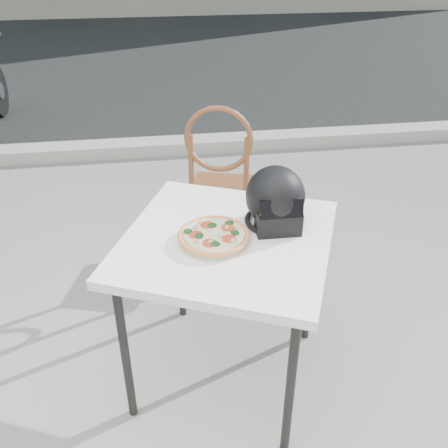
{
  "coord_description": "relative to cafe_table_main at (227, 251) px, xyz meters",
  "views": [
    {
      "loc": [
        0.18,
        -1.62,
        1.97
      ],
      "look_at": [
        0.44,
        0.16,
        0.87
      ],
      "focal_mm": 40.0,
      "sensor_mm": 36.0,
      "label": 1
    }
  ],
  "objects": [
    {
      "name": "helmet",
      "position": [
        0.22,
        0.08,
        0.19
      ],
      "size": [
        0.27,
        0.27,
        0.27
      ],
      "rotation": [
        0.0,
        0.0,
        -0.01
      ],
      "color": "black",
      "rests_on": "cafe_table_main"
    },
    {
      "name": "street_asphalt",
      "position": [
        -0.45,
        6.87,
        -0.74
      ],
      "size": [
        30.0,
        8.0,
        0.0
      ],
      "primitive_type": "cube",
      "color": "black",
      "rests_on": "ground"
    },
    {
      "name": "pizza",
      "position": [
        -0.06,
        -0.02,
        0.1
      ],
      "size": [
        0.39,
        0.39,
        0.04
      ],
      "rotation": [
        0.0,
        0.0,
        0.34
      ],
      "color": "#E39053",
      "rests_on": "plate"
    },
    {
      "name": "cafe_table_main",
      "position": [
        0.0,
        0.0,
        0.0
      ],
      "size": [
        1.13,
        1.13,
        0.82
      ],
      "rotation": [
        0.0,
        0.0,
        -0.41
      ],
      "color": "white",
      "rests_on": "ground"
    },
    {
      "name": "cafe_chair_main",
      "position": [
        0.12,
        1.02,
        -0.14
      ],
      "size": [
        0.52,
        0.52,
        1.09
      ],
      "rotation": [
        0.0,
        0.0,
        2.86
      ],
      "color": "brown",
      "rests_on": "ground"
    },
    {
      "name": "curb",
      "position": [
        -0.45,
        2.87,
        -0.68
      ],
      "size": [
        30.0,
        0.25,
        0.12
      ],
      "primitive_type": "cube",
      "color": "#A09E96",
      "rests_on": "ground"
    },
    {
      "name": "plate",
      "position": [
        -0.06,
        -0.02,
        0.08
      ],
      "size": [
        0.32,
        0.32,
        0.02
      ],
      "rotation": [
        0.0,
        0.0,
        -0.16
      ],
      "color": "silver",
      "rests_on": "cafe_table_main"
    },
    {
      "name": "ground",
      "position": [
        -0.45,
        -0.13,
        -0.74
      ],
      "size": [
        80.0,
        80.0,
        0.0
      ],
      "primitive_type": "plane",
      "color": "gray",
      "rests_on": "ground"
    }
  ]
}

